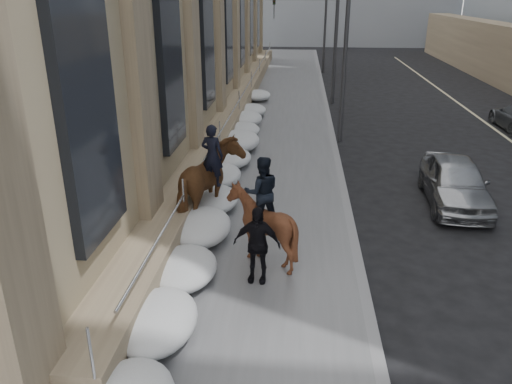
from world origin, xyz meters
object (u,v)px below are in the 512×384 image
mounted_horse_right (261,220)px  car_silver (455,182)px  pedestrian (257,244)px  mounted_horse_left (210,183)px

mounted_horse_right → car_silver: mounted_horse_right is taller
pedestrian → car_silver: bearing=47.6°
mounted_horse_left → pedestrian: size_ratio=1.61×
mounted_horse_right → pedestrian: 0.93m
mounted_horse_left → car_silver: size_ratio=0.68×
mounted_horse_left → mounted_horse_right: mounted_horse_left is taller
mounted_horse_left → mounted_horse_right: (1.58, -2.03, -0.11)m
mounted_horse_right → pedestrian: (-0.03, -0.92, -0.17)m
mounted_horse_right → car_silver: (5.67, 4.23, -0.45)m
mounted_horse_right → pedestrian: size_ratio=1.45×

